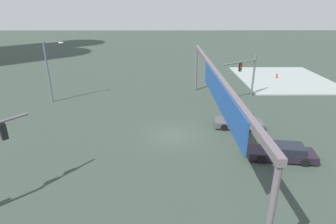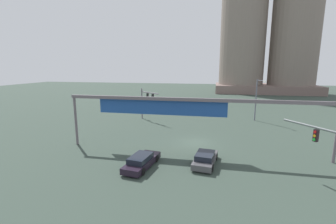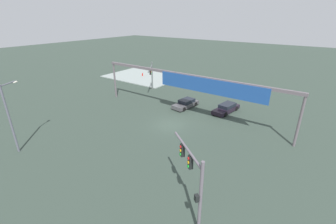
# 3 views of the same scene
# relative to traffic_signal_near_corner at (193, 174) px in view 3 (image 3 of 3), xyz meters

# --- Properties ---
(ground_plane) EXTENTS (202.29, 202.29, 0.00)m
(ground_plane) POSITION_rel_traffic_signal_near_corner_xyz_m (9.44, -10.96, -3.60)
(ground_plane) COLOR #334238
(sidewalk_corner) EXTENTS (15.93, 13.22, 0.15)m
(sidewalk_corner) POSITION_rel_traffic_signal_near_corner_xyz_m (28.53, -28.53, -3.52)
(sidewalk_corner) COLOR #8E9A97
(sidewalk_corner) RESTS_ON ground
(traffic_signal_near_corner) EXTENTS (3.88, 3.28, 5.38)m
(traffic_signal_near_corner) POSITION_rel_traffic_signal_near_corner_xyz_m (0.00, 0.00, 0.00)
(traffic_signal_near_corner) COLOR slate
(traffic_signal_near_corner) RESTS_ON ground
(traffic_signal_opposite_side) EXTENTS (3.24, 4.79, 5.14)m
(traffic_signal_opposite_side) POSITION_rel_traffic_signal_near_corner_xyz_m (20.09, -20.27, -0.20)
(traffic_signal_opposite_side) COLOR slate
(traffic_signal_opposite_side) RESTS_ON ground
(streetlamp_curved_arm) EXTENTS (1.24, 2.04, 7.03)m
(streetlamp_curved_arm) POSITION_rel_traffic_signal_near_corner_xyz_m (18.61, 2.84, 0.52)
(streetlamp_curved_arm) COLOR slate
(streetlamp_curved_arm) RESTS_ON ground
(overhead_sign_gantry) EXTENTS (27.66, 0.43, 5.92)m
(overhead_sign_gantry) POSITION_rel_traffic_signal_near_corner_xyz_m (8.32, -14.35, 1.46)
(overhead_sign_gantry) COLOR #63595F
(overhead_sign_gantry) RESTS_ON ground
(sedan_car_approaching) EXTENTS (2.43, 5.10, 1.21)m
(sedan_car_approaching) POSITION_rel_traffic_signal_near_corner_xyz_m (5.32, -19.07, -3.02)
(sedan_car_approaching) COLOR black
(sedan_car_approaching) RESTS_ON ground
(sedan_car_waiting_far) EXTENTS (2.34, 4.62, 1.21)m
(sedan_car_waiting_far) POSITION_rel_traffic_signal_near_corner_xyz_m (11.02, -17.29, -3.02)
(sedan_car_waiting_far) COLOR #49484C
(sedan_car_waiting_far) RESTS_ON ground
(fire_hydrant_on_curb) EXTENTS (0.33, 0.22, 0.71)m
(fire_hydrant_on_curb) POSITION_rel_traffic_signal_near_corner_xyz_m (28.76, -27.57, -3.11)
(fire_hydrant_on_curb) COLOR red
(fire_hydrant_on_curb) RESTS_ON sidewalk_corner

